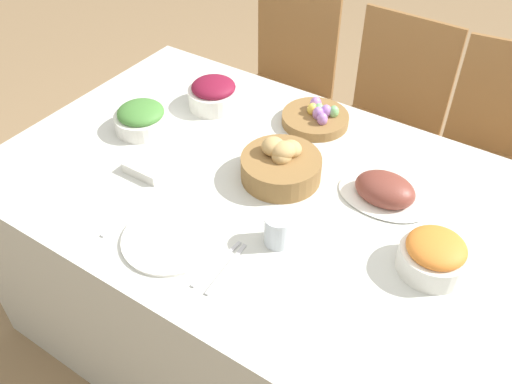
% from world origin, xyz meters
% --- Properties ---
extents(ground_plane, '(12.00, 12.00, 0.00)m').
position_xyz_m(ground_plane, '(0.00, 0.00, 0.00)').
color(ground_plane, '#937551').
extents(dining_table, '(1.72, 1.07, 0.77)m').
position_xyz_m(dining_table, '(0.00, 0.00, 0.38)').
color(dining_table, silver).
rests_on(dining_table, ground).
extents(chair_far_center, '(0.43, 0.43, 0.94)m').
position_xyz_m(chair_far_center, '(0.03, 0.90, 0.50)').
color(chair_far_center, olive).
rests_on(chair_far_center, ground).
extents(chair_far_right, '(0.47, 0.47, 0.94)m').
position_xyz_m(chair_far_right, '(0.48, 0.90, 0.50)').
color(chair_far_right, olive).
rests_on(chair_far_right, ground).
extents(chair_far_left, '(0.43, 0.43, 0.94)m').
position_xyz_m(chair_far_left, '(-0.50, 0.90, 0.50)').
color(chair_far_left, olive).
rests_on(chair_far_left, ground).
extents(bread_basket, '(0.24, 0.24, 0.13)m').
position_xyz_m(bread_basket, '(-0.00, 0.06, 0.82)').
color(bread_basket, olive).
rests_on(bread_basket, dining_table).
extents(egg_basket, '(0.23, 0.23, 0.08)m').
position_xyz_m(egg_basket, '(-0.05, 0.37, 0.79)').
color(egg_basket, olive).
rests_on(egg_basket, dining_table).
extents(ham_platter, '(0.28, 0.19, 0.09)m').
position_xyz_m(ham_platter, '(0.30, 0.14, 0.80)').
color(ham_platter, white).
rests_on(ham_platter, dining_table).
extents(beet_salad_bowl, '(0.18, 0.18, 0.10)m').
position_xyz_m(beet_salad_bowl, '(-0.41, 0.27, 0.82)').
color(beet_salad_bowl, white).
rests_on(beet_salad_bowl, dining_table).
extents(carrot_bowl, '(0.18, 0.18, 0.10)m').
position_xyz_m(carrot_bowl, '(0.51, -0.04, 0.82)').
color(carrot_bowl, white).
rests_on(carrot_bowl, dining_table).
extents(green_salad_bowl, '(0.19, 0.19, 0.09)m').
position_xyz_m(green_salad_bowl, '(-0.53, 0.02, 0.81)').
color(green_salad_bowl, white).
rests_on(green_salad_bowl, dining_table).
extents(dinner_plate, '(0.26, 0.26, 0.01)m').
position_xyz_m(dinner_plate, '(-0.11, -0.33, 0.77)').
color(dinner_plate, white).
rests_on(dinner_plate, dining_table).
extents(fork, '(0.02, 0.19, 0.00)m').
position_xyz_m(fork, '(-0.27, -0.33, 0.77)').
color(fork, '#B7B7BC').
rests_on(fork, dining_table).
extents(knife, '(0.02, 0.19, 0.00)m').
position_xyz_m(knife, '(0.04, -0.33, 0.77)').
color(knife, '#B7B7BC').
rests_on(knife, dining_table).
extents(spoon, '(0.02, 0.19, 0.00)m').
position_xyz_m(spoon, '(0.07, -0.33, 0.77)').
color(spoon, '#B7B7BC').
rests_on(spoon, dining_table).
extents(drinking_cup, '(0.08, 0.08, 0.09)m').
position_xyz_m(drinking_cup, '(0.13, -0.18, 0.81)').
color(drinking_cup, silver).
rests_on(drinking_cup, dining_table).
extents(butter_dish, '(0.13, 0.08, 0.03)m').
position_xyz_m(butter_dish, '(-0.36, -0.15, 0.78)').
color(butter_dish, white).
rests_on(butter_dish, dining_table).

